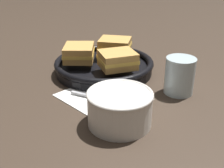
% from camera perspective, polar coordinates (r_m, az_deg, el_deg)
% --- Properties ---
extents(ground_plane, '(4.00, 4.00, 0.00)m').
position_cam_1_polar(ground_plane, '(0.72, -2.68, -3.11)').
color(ground_plane, '#382B21').
extents(napkin, '(0.20, 0.17, 0.00)m').
position_cam_1_polar(napkin, '(0.72, -1.69, -2.75)').
color(napkin, white).
rests_on(napkin, ground_plane).
extents(soup_bowl, '(0.14, 0.14, 0.08)m').
position_cam_1_polar(soup_bowl, '(0.60, 1.58, -4.53)').
color(soup_bowl, silver).
rests_on(soup_bowl, ground_plane).
extents(spoon, '(0.16, 0.07, 0.01)m').
position_cam_1_polar(spoon, '(0.69, -0.35, -3.38)').
color(spoon, '#B7B7BC').
rests_on(spoon, napkin).
extents(skillet, '(0.30, 0.30, 0.04)m').
position_cam_1_polar(skillet, '(0.87, -1.63, 3.71)').
color(skillet, black).
rests_on(skillet, ground_plane).
extents(sandwich_near_left, '(0.13, 0.13, 0.05)m').
position_cam_1_polar(sandwich_near_left, '(0.86, -6.71, 6.32)').
color(sandwich_near_left, '#C18E47').
rests_on(sandwich_near_left, skillet).
extents(sandwich_near_right, '(0.12, 0.13, 0.05)m').
position_cam_1_polar(sandwich_near_right, '(0.79, 1.14, 4.97)').
color(sandwich_near_right, '#C18E47').
rests_on(sandwich_near_right, skillet).
extents(sandwich_far_left, '(0.13, 0.13, 0.05)m').
position_cam_1_polar(sandwich_far_left, '(0.92, 0.60, 7.79)').
color(sandwich_far_left, '#C18E47').
rests_on(sandwich_far_left, skillet).
extents(drinking_glass, '(0.08, 0.08, 0.10)m').
position_cam_1_polar(drinking_glass, '(0.75, 13.57, 1.65)').
color(drinking_glass, silver).
rests_on(drinking_glass, ground_plane).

